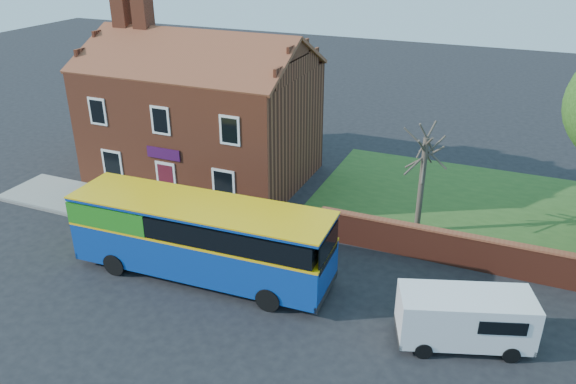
% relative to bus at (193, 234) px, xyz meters
% --- Properties ---
extents(ground, '(120.00, 120.00, 0.00)m').
position_rel_bus_xyz_m(ground, '(1.93, -2.02, -1.92)').
color(ground, black).
rests_on(ground, ground).
extents(pavement, '(18.00, 3.50, 0.12)m').
position_rel_bus_xyz_m(pavement, '(-5.07, 3.73, -1.86)').
color(pavement, gray).
rests_on(pavement, ground).
extents(kerb, '(18.00, 0.15, 0.14)m').
position_rel_bus_xyz_m(kerb, '(-5.07, 1.98, -1.85)').
color(kerb, slate).
rests_on(kerb, ground).
extents(grass_strip, '(26.00, 12.00, 0.04)m').
position_rel_bus_xyz_m(grass_strip, '(14.93, 10.98, -1.90)').
color(grass_strip, '#426B28').
rests_on(grass_strip, ground).
extents(shop_building, '(12.30, 8.13, 10.50)m').
position_rel_bus_xyz_m(shop_building, '(-5.10, 9.48, 1.50)').
color(shop_building, brown).
rests_on(shop_building, ground).
extents(boundary_wall, '(22.00, 0.38, 1.60)m').
position_rel_bus_xyz_m(boundary_wall, '(14.93, 4.98, -1.11)').
color(boundary_wall, maroon).
rests_on(boundary_wall, ground).
extents(bus, '(11.22, 3.24, 3.38)m').
position_rel_bus_xyz_m(bus, '(0.00, 0.00, 0.00)').
color(bus, navy).
rests_on(bus, ground).
extents(van_near, '(4.97, 3.24, 2.03)m').
position_rel_bus_xyz_m(van_near, '(11.14, -0.20, -0.78)').
color(van_near, white).
rests_on(van_near, ground).
extents(bare_tree, '(1.99, 2.37, 5.31)m').
position_rel_bus_xyz_m(bare_tree, '(8.04, 7.38, 0.81)').
color(bare_tree, '#4C4238').
rests_on(bare_tree, ground).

